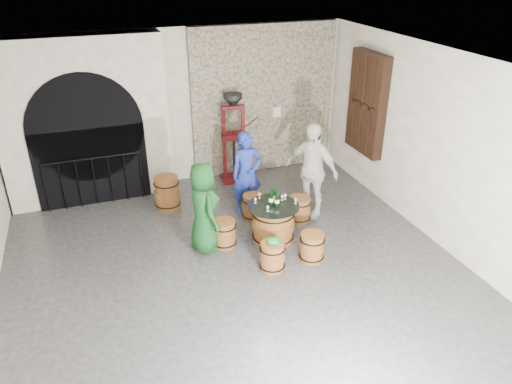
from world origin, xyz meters
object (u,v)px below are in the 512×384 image
object	(u,v)px
barrel_stool_near_left	(272,256)
wine_bottle_center	(277,199)
person_white	(311,170)
barrel_table	(273,223)
person_green	(204,207)
wine_bottle_right	(273,195)
barrel_stool_near_right	(312,247)
barrel_stool_right	(300,209)
barrel_stool_far	(253,207)
corking_press	(234,132)
person_blue	(247,174)
barrel_stool_left	(224,234)
wine_bottle_left	(271,198)
side_barrel	(167,193)

from	to	relation	value
barrel_stool_near_left	wine_bottle_center	size ratio (longest dim) A/B	1.48
barrel_stool_near_left	person_white	size ratio (longest dim) A/B	0.27
barrel_table	person_green	world-z (taller)	person_green
wine_bottle_center	wine_bottle_right	size ratio (longest dim) A/B	1.00
barrel_stool_near_left	person_white	bearing A→B (deg)	47.20
barrel_stool_near_right	person_green	distance (m)	1.87
barrel_stool_near_right	barrel_stool_right	bearing A→B (deg)	74.56
barrel_stool_far	corking_press	world-z (taller)	corking_press
person_blue	corking_press	xyz separation A→B (m)	(0.19, 1.40, 0.32)
barrel_stool_far	corking_press	distance (m)	1.91
corking_press	person_green	bearing A→B (deg)	-111.31
barrel_table	wine_bottle_center	world-z (taller)	wine_bottle_center
barrel_stool_near_left	barrel_stool_left	bearing A→B (deg)	119.83
barrel_table	barrel_stool_left	bearing A→B (deg)	171.93
barrel_stool_near_right	wine_bottle_right	xyz separation A→B (m)	(-0.34, 0.88, 0.58)
person_white	barrel_stool_near_right	bearing A→B (deg)	-58.20
person_blue	wine_bottle_right	distance (m)	1.02
barrel_table	barrel_stool_near_right	bearing A→B (deg)	-63.71
barrel_stool_near_right	wine_bottle_left	bearing A→B (deg)	117.12
barrel_table	side_barrel	xyz separation A→B (m)	(-1.49, 1.78, -0.01)
corking_press	wine_bottle_left	bearing A→B (deg)	-86.28
barrel_stool_near_left	side_barrel	distance (m)	2.82
barrel_stool_far	barrel_stool_near_right	world-z (taller)	same
barrel_stool_left	barrel_stool_near_left	size ratio (longest dim) A/B	1.00
wine_bottle_left	corking_press	size ratio (longest dim) A/B	0.17
person_blue	side_barrel	bearing A→B (deg)	155.67
person_blue	wine_bottle_right	size ratio (longest dim) A/B	4.92
barrel_stool_near_left	wine_bottle_left	bearing A→B (deg)	70.40
person_blue	barrel_stool_near_left	bearing A→B (deg)	-96.22
barrel_stool_far	wine_bottle_right	distance (m)	0.93
barrel_stool_near_left	person_green	distance (m)	1.37
barrel_stool_near_left	corking_press	distance (m)	3.45
person_green	wine_bottle_right	size ratio (longest dim) A/B	4.78
wine_bottle_right	corking_press	xyz separation A→B (m)	(0.07, 2.41, 0.31)
barrel_stool_near_right	corking_press	size ratio (longest dim) A/B	0.25
barrel_stool_left	person_blue	world-z (taller)	person_blue
barrel_stool_near_right	barrel_stool_near_left	size ratio (longest dim) A/B	1.00
barrel_stool_near_left	person_blue	size ratio (longest dim) A/B	0.30
person_blue	wine_bottle_right	xyz separation A→B (m)	(0.13, -1.01, 0.01)
person_white	person_green	bearing A→B (deg)	-111.49
barrel_stool_near_left	person_green	xyz separation A→B (m)	(-0.84, 0.95, 0.54)
corking_press	barrel_stool_near_left	bearing A→B (deg)	-90.51
barrel_table	corking_press	xyz separation A→B (m)	(0.10, 2.53, 0.78)
person_blue	corking_press	size ratio (longest dim) A/B	0.83
person_white	wine_bottle_left	xyz separation A→B (m)	(-1.03, -0.62, -0.09)
barrel_table	barrel_stool_left	size ratio (longest dim) A/B	1.83
barrel_table	barrel_stool_near_left	world-z (taller)	barrel_table
person_green	wine_bottle_right	distance (m)	1.20
wine_bottle_right	corking_press	world-z (taller)	corking_press
barrel_table	person_green	bearing A→B (deg)	171.93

